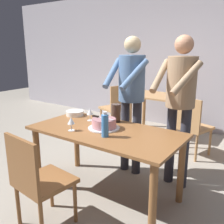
# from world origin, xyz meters

# --- Properties ---
(ground_plane) EXTENTS (14.00, 14.00, 0.00)m
(ground_plane) POSITION_xyz_m (0.00, 0.00, 0.00)
(ground_plane) COLOR gray
(back_wall) EXTENTS (10.00, 0.12, 2.70)m
(back_wall) POSITION_xyz_m (0.00, 2.87, 1.35)
(back_wall) COLOR #ADA8B2
(back_wall) RESTS_ON ground_plane
(main_dining_table) EXTENTS (1.60, 0.81, 0.75)m
(main_dining_table) POSITION_xyz_m (0.00, 0.00, 0.63)
(main_dining_table) COLOR brown
(main_dining_table) RESTS_ON ground_plane
(cake_on_platter) EXTENTS (0.34, 0.34, 0.11)m
(cake_on_platter) POSITION_xyz_m (-0.04, 0.03, 0.80)
(cake_on_platter) COLOR silver
(cake_on_platter) RESTS_ON main_dining_table
(cake_knife) EXTENTS (0.27, 0.02, 0.02)m
(cake_knife) POSITION_xyz_m (-0.11, 0.03, 0.87)
(cake_knife) COLOR silver
(cake_knife) RESTS_ON cake_on_platter
(plate_stack) EXTENTS (0.22, 0.22, 0.06)m
(plate_stack) POSITION_xyz_m (-0.66, 0.24, 0.78)
(plate_stack) COLOR white
(plate_stack) RESTS_ON main_dining_table
(wine_glass_near) EXTENTS (0.08, 0.08, 0.14)m
(wine_glass_near) POSITION_xyz_m (-0.35, 0.18, 0.85)
(wine_glass_near) COLOR silver
(wine_glass_near) RESTS_ON main_dining_table
(wine_glass_far) EXTENTS (0.08, 0.08, 0.14)m
(wine_glass_far) POSITION_xyz_m (-0.28, -0.22, 0.85)
(wine_glass_far) COLOR silver
(wine_glass_far) RESTS_ON main_dining_table
(water_bottle) EXTENTS (0.07, 0.07, 0.25)m
(water_bottle) POSITION_xyz_m (0.12, -0.16, 0.86)
(water_bottle) COLOR #387AC6
(water_bottle) RESTS_ON main_dining_table
(hurricane_lamp) EXTENTS (0.11, 0.11, 0.21)m
(hurricane_lamp) POSITION_xyz_m (-0.08, 0.31, 0.86)
(hurricane_lamp) COLOR black
(hurricane_lamp) RESTS_ON main_dining_table
(person_cutting_cake) EXTENTS (0.47, 0.56, 1.72)m
(person_cutting_cake) POSITION_xyz_m (-0.06, 0.61, 1.08)
(person_cutting_cake) COLOR #2D2D38
(person_cutting_cake) RESTS_ON ground_plane
(person_standing_beside) EXTENTS (0.46, 0.57, 1.72)m
(person_standing_beside) POSITION_xyz_m (0.55, 0.64, 1.08)
(person_standing_beside) COLOR #2D2D38
(person_standing_beside) RESTS_ON ground_plane
(chair_near_side) EXTENTS (0.48, 0.48, 0.90)m
(chair_near_side) POSITION_xyz_m (-0.16, -0.78, 0.49)
(chair_near_side) COLOR brown
(chair_near_side) RESTS_ON ground_plane
(background_table) EXTENTS (1.00, 0.70, 0.74)m
(background_table) POSITION_xyz_m (-0.40, 2.17, 0.58)
(background_table) COLOR tan
(background_table) RESTS_ON ground_plane
(background_chair_0) EXTENTS (0.54, 0.54, 0.90)m
(background_chair_0) POSITION_xyz_m (0.42, 1.54, 0.49)
(background_chair_0) COLOR tan
(background_chair_0) RESTS_ON ground_plane
(background_chair_1) EXTENTS (0.56, 0.56, 0.90)m
(background_chair_1) POSITION_xyz_m (-1.15, 1.90, 0.49)
(background_chair_1) COLOR tan
(background_chair_1) RESTS_ON ground_plane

